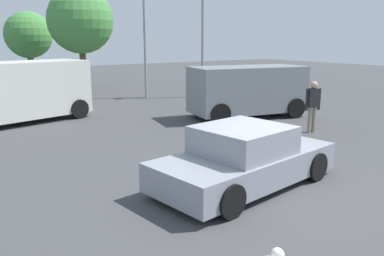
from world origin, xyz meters
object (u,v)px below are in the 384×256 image
(light_post_near, at_px, (144,10))
(sedan_foreground, at_px, (244,159))
(van_white, at_px, (15,91))
(light_post_far, at_px, (203,12))
(pedestrian, at_px, (313,102))
(suv_dark, at_px, (248,90))

(light_post_near, bearing_deg, sedan_foreground, -109.42)
(van_white, distance_m, light_post_near, 8.49)
(light_post_far, bearing_deg, light_post_near, 147.86)
(light_post_far, bearing_deg, sedan_foreground, -122.30)
(light_post_near, distance_m, light_post_far, 3.05)
(van_white, bearing_deg, sedan_foreground, 92.12)
(pedestrian, distance_m, light_post_near, 11.06)
(suv_dark, xyz_separation_m, pedestrian, (-0.06, -3.27, -0.07))
(suv_dark, bearing_deg, sedan_foreground, -120.67)
(suv_dark, bearing_deg, light_post_near, 108.24)
(van_white, relative_size, suv_dark, 1.15)
(pedestrian, xyz_separation_m, light_post_far, (1.89, 8.84, 3.42))
(light_post_near, bearing_deg, pedestrian, -86.21)
(pedestrian, bearing_deg, light_post_near, 20.70)
(suv_dark, height_order, pedestrian, suv_dark)
(sedan_foreground, relative_size, pedestrian, 2.56)
(van_white, xyz_separation_m, suv_dark, (7.90, -4.05, -0.12))
(van_white, bearing_deg, suv_dark, 140.06)
(sedan_foreground, height_order, light_post_near, light_post_near)
(sedan_foreground, xyz_separation_m, light_post_near, (4.55, 12.89, 3.96))
(van_white, distance_m, light_post_far, 10.36)
(sedan_foreground, bearing_deg, pedestrian, 17.29)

